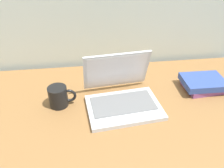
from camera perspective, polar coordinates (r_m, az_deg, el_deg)
desk at (r=0.98m, az=-2.86°, el=-6.76°), size 1.60×0.76×0.03m
laptop at (r=0.97m, az=2.38°, el=-2.60°), size 0.33×0.31×0.21m
coffee_mug at (r=0.98m, az=-13.51°, el=-3.08°), size 0.12×0.08×0.09m
book_stack at (r=1.15m, az=22.33°, el=0.11°), size 0.20×0.15×0.06m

